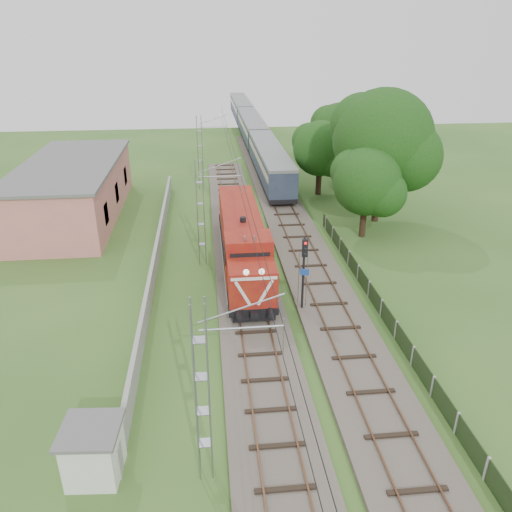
{
  "coord_description": "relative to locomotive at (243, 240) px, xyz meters",
  "views": [
    {
      "loc": [
        -2.53,
        -22.87,
        16.36
      ],
      "look_at": [
        0.69,
        8.1,
        2.2
      ],
      "focal_mm": 35.0,
      "sensor_mm": 36.0,
      "label": 1
    }
  ],
  "objects": [
    {
      "name": "station_building",
      "position": [
        -15.0,
        13.04,
        0.39
      ],
      "size": [
        8.4,
        20.4,
        5.22
      ],
      "color": "tan",
      "rests_on": "ground"
    },
    {
      "name": "locomotive",
      "position": [
        0.0,
        0.0,
        0.0
      ],
      "size": [
        3.0,
        17.12,
        4.35
      ],
      "color": "black",
      "rests_on": "ground"
    },
    {
      "name": "tree_b",
      "position": [
        13.23,
        8.8,
        5.24
      ],
      "size": [
        9.25,
        8.81,
        11.99
      ],
      "color": "#3B2318",
      "rests_on": "ground"
    },
    {
      "name": "track_side",
      "position": [
        5.0,
        9.04,
        -2.06
      ],
      "size": [
        4.2,
        80.0,
        0.45
      ],
      "color": "#6B6054",
      "rests_on": "ground"
    },
    {
      "name": "tree_d",
      "position": [
        13.29,
        23.5,
        3.28
      ],
      "size": [
        6.82,
        6.5,
        8.85
      ],
      "color": "#3B2318",
      "rests_on": "ground"
    },
    {
      "name": "catenary",
      "position": [
        -2.95,
        1.04,
        1.81
      ],
      "size": [
        3.31,
        70.0,
        8.0
      ],
      "color": "gray",
      "rests_on": "ground"
    },
    {
      "name": "tree_a",
      "position": [
        10.83,
        5.14,
        2.58
      ],
      "size": [
        5.97,
        5.68,
        7.74
      ],
      "color": "#3B2318",
      "rests_on": "ground"
    },
    {
      "name": "relay_hut",
      "position": [
        -7.4,
        -18.54,
        -1.04
      ],
      "size": [
        2.46,
        2.46,
        2.37
      ],
      "color": "silver",
      "rests_on": "ground"
    },
    {
      "name": "signal_post",
      "position": [
        3.2,
        -6.92,
        1.25
      ],
      "size": [
        0.56,
        0.44,
        5.08
      ],
      "color": "black",
      "rests_on": "ground"
    },
    {
      "name": "tree_c",
      "position": [
        9.69,
        17.52,
        2.66
      ],
      "size": [
        6.07,
        5.78,
        7.87
      ],
      "color": "#3B2318",
      "rests_on": "ground"
    },
    {
      "name": "track_main",
      "position": [
        0.0,
        -3.96,
        -2.06
      ],
      "size": [
        4.2,
        70.0,
        0.45
      ],
      "color": "#6B6054",
      "rests_on": "ground"
    },
    {
      "name": "boundary_wall",
      "position": [
        -6.5,
        1.04,
        -1.49
      ],
      "size": [
        0.25,
        40.0,
        1.5
      ],
      "primitive_type": "cube",
      "color": "#9E9E99",
      "rests_on": "ground"
    },
    {
      "name": "fence",
      "position": [
        8.0,
        -7.96,
        -1.64
      ],
      "size": [
        0.12,
        32.0,
        1.2
      ],
      "color": "black",
      "rests_on": "ground"
    },
    {
      "name": "ground",
      "position": [
        0.0,
        -10.96,
        -2.24
      ],
      "size": [
        140.0,
        140.0,
        0.0
      ],
      "primitive_type": "plane",
      "color": "#305921",
      "rests_on": "ground"
    },
    {
      "name": "coach_rake",
      "position": [
        5.0,
        45.31,
        0.22
      ],
      "size": [
        2.94,
        65.6,
        3.4
      ],
      "color": "black",
      "rests_on": "ground"
    }
  ]
}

